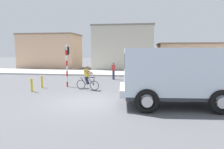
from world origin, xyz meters
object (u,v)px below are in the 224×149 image
object	(u,v)px
car_red_near	(205,72)
bollard_near	(32,85)
traffic_light_pole	(67,60)
bollard_far	(42,82)
truck_foreground	(176,73)
pedestrian_near_kerb	(113,71)
cyclist	(87,78)

from	to	relation	value
car_red_near	bollard_near	distance (m)	14.98
traffic_light_pole	bollard_far	xyz separation A→B (m)	(-1.73, -0.71, -1.62)
truck_foreground	car_red_near	xyz separation A→B (m)	(4.22, 9.16, -0.85)
bollard_far	car_red_near	bearing A→B (deg)	23.04
truck_foreground	traffic_light_pole	xyz separation A→B (m)	(-7.27, 4.25, 0.40)
car_red_near	pedestrian_near_kerb	bearing A→B (deg)	-175.18
cyclist	bollard_near	bearing A→B (deg)	-161.82
traffic_light_pole	bollard_far	distance (m)	2.48
truck_foreground	pedestrian_near_kerb	distance (m)	9.51
car_red_near	pedestrian_near_kerb	xyz separation A→B (m)	(-8.51, -0.72, 0.03)
truck_foreground	pedestrian_near_kerb	world-z (taller)	truck_foreground
bollard_far	pedestrian_near_kerb	bearing A→B (deg)	46.13
truck_foreground	traffic_light_pole	size ratio (longest dim) A/B	1.75
bollard_near	bollard_far	xyz separation A→B (m)	(0.00, 1.40, 0.00)
traffic_light_pole	bollard_far	bearing A→B (deg)	-157.77
traffic_light_pole	car_red_near	distance (m)	12.56
traffic_light_pole	bollard_near	size ratio (longest dim) A/B	3.56
traffic_light_pole	car_red_near	xyz separation A→B (m)	(11.49, 4.92, -1.25)
cyclist	bollard_far	bearing A→B (deg)	176.21
car_red_near	bollard_far	size ratio (longest dim) A/B	4.78
truck_foreground	bollard_far	distance (m)	9.75
cyclist	traffic_light_pole	world-z (taller)	traffic_light_pole
car_red_near	pedestrian_near_kerb	world-z (taller)	pedestrian_near_kerb
cyclist	truck_foreground	bearing A→B (deg)	-31.17
pedestrian_near_kerb	bollard_near	bearing A→B (deg)	-126.80
car_red_near	pedestrian_near_kerb	distance (m)	8.54
pedestrian_near_kerb	truck_foreground	bearing A→B (deg)	-63.08
truck_foreground	traffic_light_pole	distance (m)	8.43
traffic_light_pole	pedestrian_near_kerb	size ratio (longest dim) A/B	1.98
car_red_near	cyclist	bearing A→B (deg)	-148.80
cyclist	bollard_near	distance (m)	3.76
truck_foreground	traffic_light_pole	bearing A→B (deg)	149.72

